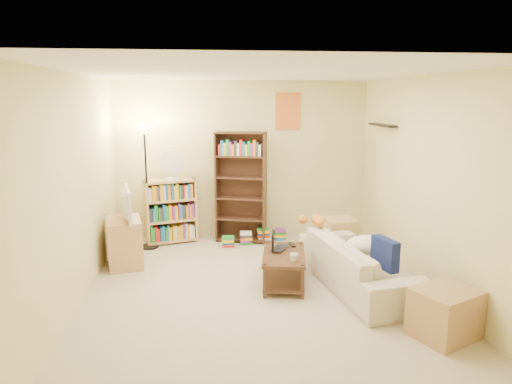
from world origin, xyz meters
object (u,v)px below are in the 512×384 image
tv_stand (125,243)px  floor_lamp (145,151)px  coffee_table (284,265)px  television (122,204)px  laptop (283,249)px  sofa (358,264)px  tall_bookshelf (241,185)px  desk_fan (172,165)px  side_table (339,235)px  end_cabinet (445,313)px  tabby_cat (315,220)px  mug (294,258)px  short_bookshelf (171,211)px

tv_stand → floor_lamp: floor_lamp is taller
coffee_table → television: size_ratio=1.31×
laptop → sofa: bearing=-78.9°
tall_bookshelf → desk_fan: tall_bookshelf is taller
television → side_table: television is taller
floor_lamp → end_cabinet: (3.10, -2.98, -1.23)m
tabby_cat → tall_bookshelf: tall_bookshelf is taller
tv_stand → end_cabinet: size_ratio=1.15×
television → tall_bookshelf: (1.63, 0.91, 0.05)m
laptop → mug: 0.41m
tabby_cat → side_table: size_ratio=0.93×
coffee_table → tall_bookshelf: size_ratio=0.56×
side_table → end_cabinet: (0.29, -2.53, -0.01)m
tv_stand → floor_lamp: (0.23, 0.74, 1.14)m
tv_stand → tall_bookshelf: bearing=16.9°
side_table → floor_lamp: bearing=170.9°
coffee_table → laptop: size_ratio=2.44×
tabby_cat → side_table: bearing=48.6°
laptop → tv_stand: size_ratio=0.61×
television → tv_stand: bearing=-102.3°
desk_fan → side_table: size_ratio=0.93×
sofa → end_cabinet: sofa is taller
mug → desk_fan: desk_fan is taller
coffee_table → television: 2.28m
sofa → short_bookshelf: (-2.35, 1.98, 0.21)m
mug → side_table: same height
laptop → tv_stand: bearing=97.9°
floor_lamp → end_cabinet: bearing=-43.9°
television → short_bookshelf: television is taller
tv_stand → sofa: bearing=-31.5°
laptop → floor_lamp: 2.57m
laptop → television: size_ratio=0.54×
tabby_cat → mug: bearing=-117.3°
television → desk_fan: desk_fan is taller
desk_fan → side_table: (2.45, -0.64, -0.99)m
sofa → short_bookshelf: size_ratio=2.06×
side_table → laptop: bearing=-134.4°
desk_fan → tall_bookshelf: bearing=-0.9°
laptop → side_table: size_ratio=0.81×
laptop → mug: size_ratio=3.71×
tv_stand → tall_bookshelf: 1.96m
desk_fan → end_cabinet: bearing=-49.2°
tabby_cat → short_bookshelf: short_bookshelf is taller
sofa → television: (-2.89, 1.01, 0.57)m
coffee_table → mug: bearing=-67.6°
sofa → coffee_table: 0.89m
tabby_cat → laptop: (-0.49, -0.44, -0.24)m
television → end_cabinet: television is taller
desk_fan → floor_lamp: bearing=-153.2°
coffee_table → tv_stand: tv_stand is taller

